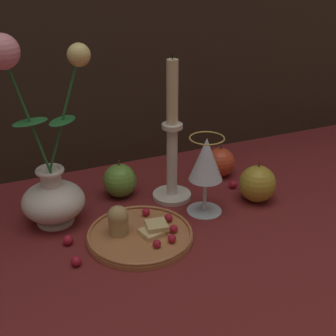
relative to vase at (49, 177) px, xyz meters
The scene contains 12 objects.
ground_plane 0.24m from the vase, 17.76° to the right, with size 2.40×2.40×0.00m, color maroon.
vase is the anchor object (origin of this frame).
plate_with_pastries 0.21m from the vase, 40.96° to the right, with size 0.21×0.21×0.07m.
wine_glass 0.32m from the vase, 14.89° to the right, with size 0.08×0.08×0.17m.
candlestick 0.27m from the vase, ahead, with size 0.09×0.09×0.33m.
apple_beside_vase 0.19m from the vase, 19.25° to the left, with size 0.08×0.08×0.09m.
apple_near_glass 0.44m from the vase, ahead, with size 0.07×0.07×0.08m.
apple_at_table_edge 0.46m from the vase, 11.07° to the right, with size 0.08×0.08×0.10m.
berry_near_plate 0.43m from the vase, ahead, with size 0.02×0.02×0.02m, color #AD192D.
berry_front_center 0.47m from the vase, ahead, with size 0.02×0.02×0.02m, color #AD192D.
berry_by_glass_stem 0.13m from the vase, 84.24° to the right, with size 0.02×0.02×0.02m, color #AD192D.
berry_under_candlestick 0.19m from the vase, 87.03° to the right, with size 0.02×0.02×0.02m, color #AD192D.
Camera 1 is at (-0.32, -0.80, 0.53)m, focal length 50.00 mm.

